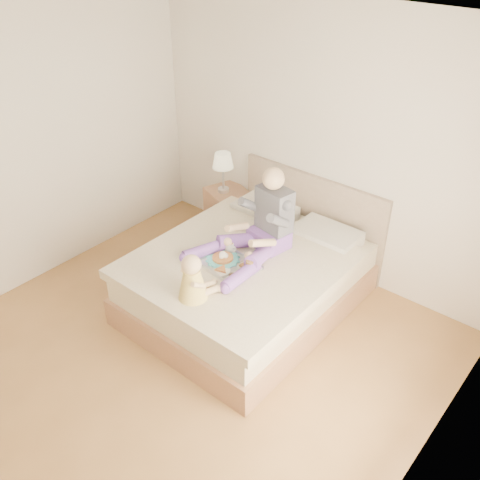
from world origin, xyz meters
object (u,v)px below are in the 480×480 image
Objects in this scene: bed at (253,275)px; nightstand at (228,213)px; adult at (260,228)px; baby at (193,281)px; tray at (230,263)px.

bed is 3.78× the size of nightstand.
nightstand is at bearing 141.48° from bed.
bed is 2.12× the size of adult.
adult is 2.53× the size of baby.
adult is at bearing -16.33° from nightstand.
bed is 4.13× the size of tray.
bed is 0.53m from adult.
tray is (0.00, -0.33, 0.32)m from bed.
adult is at bearing 90.68° from tray.
adult reaches higher than bed.
adult is 1.95× the size of tray.
nightstand is (-1.00, 0.80, -0.03)m from bed.
baby is at bearing -79.58° from adult.
nightstand is 2.01m from baby.
tray is at bearing 119.14° from baby.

